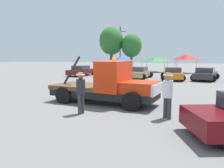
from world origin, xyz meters
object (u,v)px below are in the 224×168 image
canopy_tent_red (186,57)px  tree_center (111,41)px  parked_car_tan (139,73)px  tree_left (132,46)px  tow_truck (109,86)px  parked_car_charcoal (205,74)px  person_at_hood (81,90)px  parked_car_maroon (82,71)px  canopy_tent_green (155,59)px  parked_car_orange (172,74)px  utility_pole (120,47)px  canopy_tent_blue (121,59)px  person_near_truck (168,92)px  parked_car_cream (107,71)px

canopy_tent_red → tree_center: bearing=163.8°
parked_car_tan → tree_left: tree_left is taller
tow_truck → parked_car_charcoal: tow_truck is taller
person_at_hood → canopy_tent_red: 27.26m
person_at_hood → parked_car_maroon: bearing=123.6°
tree_left → parked_car_tan: bearing=-70.4°
tree_center → canopy_tent_green: bearing=-21.8°
parked_car_maroon → parked_car_orange: 11.66m
parked_car_charcoal → utility_pole: 24.57m
person_at_hood → parked_car_charcoal: (5.38, 16.94, -0.41)m
canopy_tent_blue → tree_left: 4.91m
tow_truck → canopy_tent_blue: bearing=112.0°
canopy_tent_green → utility_pole: 11.87m
person_at_hood → parked_car_orange: size_ratio=0.35×
person_near_truck → canopy_tent_red: (-0.64, 26.45, 1.37)m
person_near_truck → parked_car_charcoal: 16.43m
parked_car_cream → parked_car_maroon: bearing=86.0°
canopy_tent_green → utility_pole: (-8.69, 7.68, 2.49)m
parked_car_tan → utility_pole: 21.37m
parked_car_tan → canopy_tent_red: (4.54, 10.88, 1.80)m
parked_car_orange → canopy_tent_green: canopy_tent_green is taller
utility_pole → person_near_truck: bearing=-67.7°
person_near_truck → parked_car_orange: size_ratio=0.36×
parked_car_maroon → person_near_truck: bearing=-140.2°
parked_car_maroon → parked_car_charcoal: size_ratio=0.97×
person_near_truck → parked_car_maroon: 21.00m
person_at_hood → tree_left: bearing=107.0°
parked_car_tan → canopy_tent_green: 11.40m
parked_car_tan → canopy_tent_red: 11.93m
person_near_truck → tree_center: 34.06m
parked_car_cream → canopy_tent_green: canopy_tent_green is taller
tree_left → tree_center: (-3.88, -0.46, 0.93)m
person_at_hood → canopy_tent_green: 27.58m
person_at_hood → canopy_tent_blue: canopy_tent_blue is taller
person_near_truck → person_at_hood: (-3.56, -0.62, -0.02)m
person_at_hood → parked_car_tan: (-1.62, 16.19, -0.41)m
parked_car_cream → canopy_tent_blue: (-1.74, 10.31, 1.51)m
tow_truck → person_at_hood: size_ratio=3.31×
canopy_tent_red → tree_center: (-13.89, 4.04, 3.01)m
parked_car_orange → tree_center: (-13.04, 14.90, 4.81)m
tow_truck → person_at_hood: bearing=-94.2°
parked_car_maroon → parked_car_charcoal: (14.94, -0.07, 0.00)m
parked_car_charcoal → canopy_tent_red: size_ratio=1.63×
parked_car_cream → utility_pole: bearing=10.7°
parked_car_cream → tree_left: size_ratio=0.66×
tow_truck → parked_car_cream: size_ratio=1.34×
parked_car_charcoal → canopy_tent_green: 12.91m
parked_car_charcoal → tree_left: tree_left is taller
tow_truck → canopy_tent_green: size_ratio=1.67×
person_at_hood → tree_center: bearing=113.7°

